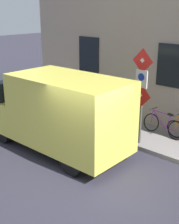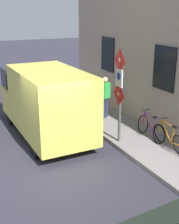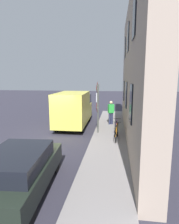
{
  "view_description": "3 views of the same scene",
  "coord_description": "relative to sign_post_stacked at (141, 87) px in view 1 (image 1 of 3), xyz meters",
  "views": [
    {
      "loc": [
        -5.55,
        -5.05,
        4.48
      ],
      "look_at": [
        1.94,
        1.76,
        1.01
      ],
      "focal_mm": 49.43,
      "sensor_mm": 36.0,
      "label": 1
    },
    {
      "loc": [
        -2.54,
        -8.08,
        4.4
      ],
      "look_at": [
        1.91,
        0.98,
        1.02
      ],
      "focal_mm": 48.89,
      "sensor_mm": 36.0,
      "label": 2
    },
    {
      "loc": [
        3.67,
        -11.46,
        3.51
      ],
      "look_at": [
        1.97,
        0.69,
        1.32
      ],
      "focal_mm": 30.81,
      "sensor_mm": 36.0,
      "label": 3
    }
  ],
  "objects": [
    {
      "name": "delivery_van",
      "position": [
        -1.9,
        1.95,
        -0.76
      ],
      "size": [
        2.07,
        5.36,
        2.5
      ],
      "rotation": [
        0.0,
        0.0,
        1.58
      ],
      "color": "#E4DB52",
      "rests_on": "ground_plane"
    },
    {
      "name": "bicycle_purple",
      "position": [
        1.18,
        -0.24,
        -1.58
      ],
      "size": [
        0.46,
        1.72,
        0.89
      ],
      "rotation": [
        0.0,
        0.0,
        1.48
      ],
      "color": "black",
      "rests_on": "sidewalk_slab"
    },
    {
      "name": "ground_plane",
      "position": [
        -2.54,
        -0.09,
        -2.09
      ],
      "size": [
        80.0,
        80.0,
        0.0
      ],
      "primitive_type": "plane",
      "color": "#2E2C38"
    },
    {
      "name": "sidewalk_slab",
      "position": [
        0.76,
        -0.09,
        -2.02
      ],
      "size": [
        1.93,
        16.15,
        0.14
      ],
      "primitive_type": "cube",
      "color": "gray",
      "rests_on": "ground_plane"
    },
    {
      "name": "sign_post_stacked",
      "position": [
        0.0,
        0.0,
        0.0
      ],
      "size": [
        0.17,
        0.56,
        3.03
      ],
      "color": "#474C47",
      "rests_on": "sidewalk_slab"
    },
    {
      "name": "pedestrian",
      "position": [
        0.77,
        2.32,
        -1.02
      ],
      "size": [
        0.47,
        0.4,
        1.72
      ],
      "rotation": [
        0.0,
        0.0,
        5.13
      ],
      "color": "#262B47",
      "rests_on": "sidewalk_slab"
    }
  ]
}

